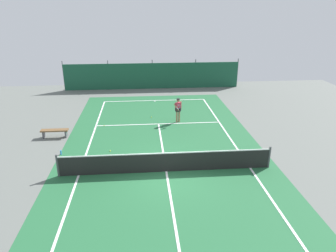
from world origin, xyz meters
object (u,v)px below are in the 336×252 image
tennis_player (178,109)px  water_bottle (61,153)px  tennis_ball_near_player (104,126)px  tennis_ball_by_sideline (151,117)px  courtside_bench (55,131)px  tennis_net (166,162)px  parked_car (194,74)px  tennis_ball_midcourt (110,151)px

tennis_player → water_bottle: (-6.77, -4.39, -0.84)m
tennis_ball_near_player → tennis_player: bearing=3.9°
tennis_ball_near_player → tennis_ball_by_sideline: (3.15, 1.38, 0.00)m
tennis_player → courtside_bench: size_ratio=1.03×
tennis_net → water_bottle: size_ratio=42.17×
tennis_player → tennis_ball_near_player: size_ratio=24.85×
parked_car → water_bottle: 18.78m
water_bottle → courtside_bench: bearing=110.0°
tennis_net → tennis_ball_by_sideline: bearing=93.2°
tennis_ball_near_player → water_bottle: bearing=-114.6°
tennis_net → parked_car: (4.37, 18.30, 0.33)m
parked_car → courtside_bench: 17.28m
tennis_net → tennis_ball_midcourt: tennis_net is taller
tennis_net → tennis_ball_midcourt: size_ratio=153.33×
tennis_ball_by_sideline → water_bottle: bearing=-132.6°
tennis_player → parked_car: (3.03, 11.62, -0.12)m
tennis_ball_near_player → tennis_ball_midcourt: same height
tennis_ball_midcourt → water_bottle: water_bottle is taller
tennis_net → tennis_player: tennis_player is taller
tennis_net → tennis_ball_midcourt: 3.79m
tennis_ball_near_player → tennis_ball_by_sideline: 3.43m
tennis_ball_midcourt → tennis_ball_by_sideline: (2.42, 5.28, 0.00)m
water_bottle → tennis_ball_by_sideline: bearing=47.4°
water_bottle → tennis_player: bearing=33.0°
tennis_net → courtside_bench: (-6.31, 4.72, -0.14)m
parked_car → courtside_bench: size_ratio=2.70×
tennis_net → parked_car: parked_car is taller
tennis_player → water_bottle: size_ratio=6.83×
tennis_player → tennis_ball_near_player: tennis_player is taller
tennis_ball_by_sideline → water_bottle: (-5.00, -5.43, 0.09)m
parked_car → tennis_ball_midcourt: bearing=61.1°
courtside_bench → tennis_ball_near_player: bearing=30.7°
tennis_ball_near_player → parked_car: parked_car is taller
tennis_ball_by_sideline → parked_car: parked_car is taller
tennis_net → courtside_bench: size_ratio=6.33×
tennis_player → parked_car: bearing=-134.2°
tennis_player → courtside_bench: bearing=-15.2°
tennis_ball_midcourt → tennis_ball_by_sideline: 5.81m
tennis_net → tennis_ball_near_player: size_ratio=153.33×
courtside_bench → tennis_net: bearing=-36.8°
parked_car → courtside_bench: (-10.68, -13.58, -0.46)m
water_bottle → tennis_ball_near_player: bearing=65.4°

